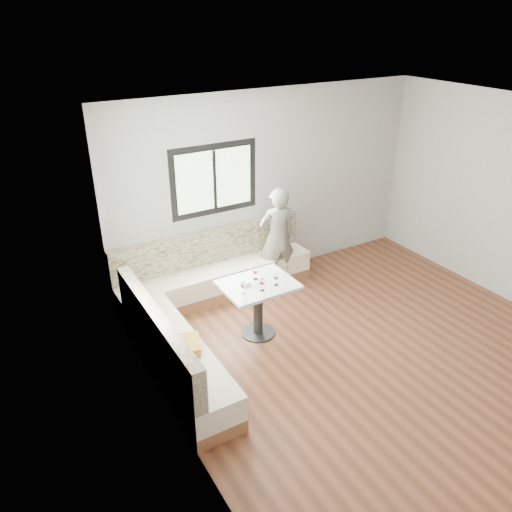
{
  "coord_description": "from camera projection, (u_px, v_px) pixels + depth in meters",
  "views": [
    {
      "loc": [
        -3.71,
        -3.48,
        3.78
      ],
      "look_at": [
        -0.99,
        1.19,
        1.06
      ],
      "focal_mm": 35.0,
      "sensor_mm": 36.0,
      "label": 1
    }
  ],
  "objects": [
    {
      "name": "person",
      "position": [
        277.0,
        237.0,
        7.28
      ],
      "size": [
        0.6,
        0.44,
        1.51
      ],
      "primitive_type": "imported",
      "rotation": [
        0.0,
        0.0,
        3.0
      ],
      "color": "slate",
      "rests_on": "ground"
    },
    {
      "name": "wine_glass_b",
      "position": [
        262.0,
        282.0,
        5.9
      ],
      "size": [
        0.07,
        0.07,
        0.17
      ],
      "color": "white",
      "rests_on": "table"
    },
    {
      "name": "wine_glass_c",
      "position": [
        276.0,
        277.0,
        6.02
      ],
      "size": [
        0.07,
        0.07,
        0.17
      ],
      "color": "white",
      "rests_on": "table"
    },
    {
      "name": "olive_ramekin",
      "position": [
        246.0,
        283.0,
        6.08
      ],
      "size": [
        0.11,
        0.11,
        0.04
      ],
      "color": "white",
      "rests_on": "table"
    },
    {
      "name": "wine_glass_a",
      "position": [
        244.0,
        285.0,
        5.84
      ],
      "size": [
        0.07,
        0.07,
        0.17
      ],
      "color": "white",
      "rests_on": "table"
    },
    {
      "name": "room",
      "position": [
        380.0,
        248.0,
        5.44
      ],
      "size": [
        5.01,
        5.01,
        2.81
      ],
      "color": "brown",
      "rests_on": "ground"
    },
    {
      "name": "table",
      "position": [
        258.0,
        296.0,
        6.19
      ],
      "size": [
        0.91,
        0.71,
        0.74
      ],
      "rotation": [
        0.0,
        0.0,
        0.01
      ],
      "color": "black",
      "rests_on": "ground"
    },
    {
      "name": "banquette",
      "position": [
        199.0,
        304.0,
        6.45
      ],
      "size": [
        2.9,
        2.8,
        0.95
      ],
      "color": "#955C3C",
      "rests_on": "ground"
    },
    {
      "name": "wine_glass_d",
      "position": [
        256.0,
        271.0,
        6.15
      ],
      "size": [
        0.07,
        0.07,
        0.17
      ],
      "color": "white",
      "rests_on": "table"
    }
  ]
}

